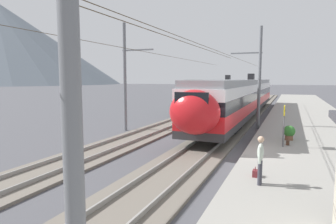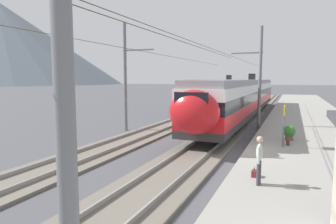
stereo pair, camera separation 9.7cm
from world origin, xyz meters
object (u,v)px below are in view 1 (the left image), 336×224
at_px(potted_plant_platform_edge, 289,132).
at_px(platform_sign, 284,117).
at_px(train_far_track, 221,91).
at_px(train_near_platform, 244,96).
at_px(catenary_mast_far_side, 127,75).
at_px(handbag_near_sign, 288,143).
at_px(handbag_beside_passenger, 255,173).
at_px(catenary_mast_west, 59,61).
at_px(catenary_mast_mid, 258,76).
at_px(passenger_walking, 260,158).

bearing_deg(potted_plant_platform_edge, platform_sign, 172.17).
relative_size(train_far_track, potted_plant_platform_edge, 31.79).
xyz_separation_m(platform_sign, potted_plant_platform_edge, (2.04, -0.28, -1.13)).
distance_m(train_near_platform, catenary_mast_far_side, 13.28).
xyz_separation_m(train_far_track, catenary_mast_far_side, (-23.39, 2.06, 1.98)).
relative_size(train_near_platform, potted_plant_platform_edge, 39.46).
bearing_deg(handbag_near_sign, handbag_beside_passenger, 170.36).
xyz_separation_m(catenary_mast_west, handbag_near_sign, (14.67, -2.40, -3.68)).
xyz_separation_m(catenary_mast_mid, catenary_mast_far_side, (-4.60, 8.98, 0.06)).
bearing_deg(handbag_near_sign, catenary_mast_west, 170.70).
bearing_deg(handbag_beside_passenger, platform_sign, -8.38).
bearing_deg(platform_sign, potted_plant_platform_edge, -7.83).
bearing_deg(potted_plant_platform_edge, handbag_near_sign, 177.96).
height_order(platform_sign, handbag_beside_passenger, platform_sign).
bearing_deg(train_near_platform, handbag_near_sign, -161.72).
bearing_deg(handbag_near_sign, potted_plant_platform_edge, -2.04).
bearing_deg(handbag_beside_passenger, passenger_walking, -163.68).
xyz_separation_m(catenary_mast_mid, handbag_beside_passenger, (-12.92, -1.35, -3.71)).
distance_m(catenary_mast_far_side, handbag_near_sign, 12.17).
bearing_deg(passenger_walking, handbag_near_sign, -6.68).
bearing_deg(catenary_mast_mid, handbag_beside_passenger, -174.05).
distance_m(platform_sign, handbag_near_sign, 1.63).
distance_m(catenary_mast_west, platform_sign, 14.39).
relative_size(train_near_platform, platform_sign, 15.61).
distance_m(passenger_walking, potted_plant_platform_edge, 8.51).
xyz_separation_m(handbag_near_sign, potted_plant_platform_edge, (1.43, -0.05, 0.37)).
bearing_deg(handbag_beside_passenger, train_near_platform, 9.65).
bearing_deg(handbag_near_sign, catenary_mast_mid, 19.74).
xyz_separation_m(catenary_mast_far_side, platform_sign, (-2.70, -11.15, -2.27)).
height_order(train_far_track, catenary_mast_mid, catenary_mast_mid).
bearing_deg(passenger_walking, handbag_beside_passenger, 16.32).
height_order(train_far_track, catenary_mast_west, catenary_mast_west).
distance_m(catenary_mast_mid, potted_plant_platform_edge, 6.70).
relative_size(catenary_mast_mid, catenary_mast_far_side, 1.00).
xyz_separation_m(train_near_platform, potted_plant_platform_edge, (-11.77, -4.41, -1.43)).
relative_size(catenary_mast_west, passenger_walking, 24.39).
relative_size(catenary_mast_west, catenary_mast_mid, 1.00).
bearing_deg(handbag_near_sign, passenger_walking, 173.32).
distance_m(train_near_platform, platform_sign, 14.42).
distance_m(train_far_track, passenger_walking, 33.61).
relative_size(catenary_mast_far_side, handbag_near_sign, 110.37).
distance_m(catenary_mast_mid, catenary_mast_far_side, 10.09).
relative_size(train_far_track, platform_sign, 12.57).
bearing_deg(train_near_platform, train_far_track, 21.99).
bearing_deg(catenary_mast_far_side, train_near_platform, -32.30).
height_order(train_near_platform, handbag_near_sign, train_near_platform).
relative_size(platform_sign, handbag_near_sign, 5.92).
distance_m(catenary_mast_far_side, platform_sign, 11.69).
bearing_deg(catenary_mast_mid, handbag_near_sign, -160.26).
height_order(platform_sign, handbag_near_sign, platform_sign).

